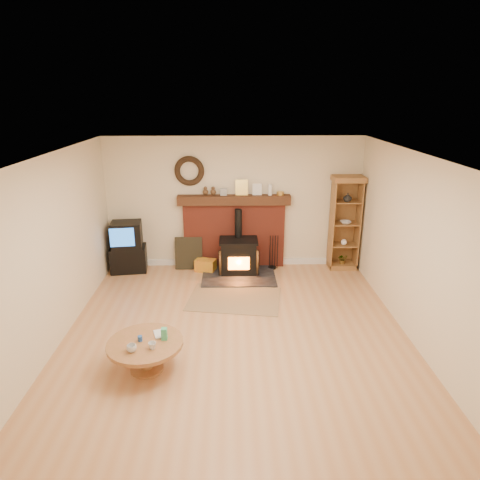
{
  "coord_description": "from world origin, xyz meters",
  "views": [
    {
      "loc": [
        -0.07,
        -5.46,
        3.35
      ],
      "look_at": [
        0.08,
        1.0,
        1.13
      ],
      "focal_mm": 32.0,
      "sensor_mm": 36.0,
      "label": 1
    }
  ],
  "objects_px": {
    "tv_unit": "(128,248)",
    "curio_cabinet": "(344,223)",
    "wood_stove": "(239,257)",
    "coffee_table": "(146,347)"
  },
  "relations": [
    {
      "from": "wood_stove",
      "to": "tv_unit",
      "type": "height_order",
      "value": "wood_stove"
    },
    {
      "from": "curio_cabinet",
      "to": "coffee_table",
      "type": "height_order",
      "value": "curio_cabinet"
    },
    {
      "from": "tv_unit",
      "to": "wood_stove",
      "type": "bearing_deg",
      "value": -5.2
    },
    {
      "from": "wood_stove",
      "to": "curio_cabinet",
      "type": "relative_size",
      "value": 0.75
    },
    {
      "from": "wood_stove",
      "to": "tv_unit",
      "type": "distance_m",
      "value": 2.19
    },
    {
      "from": "tv_unit",
      "to": "curio_cabinet",
      "type": "bearing_deg",
      "value": 1.14
    },
    {
      "from": "curio_cabinet",
      "to": "coffee_table",
      "type": "distance_m",
      "value": 4.76
    },
    {
      "from": "curio_cabinet",
      "to": "coffee_table",
      "type": "bearing_deg",
      "value": -134.76
    },
    {
      "from": "tv_unit",
      "to": "curio_cabinet",
      "type": "xyz_separation_m",
      "value": [
        4.27,
        0.09,
        0.46
      ]
    },
    {
      "from": "wood_stove",
      "to": "tv_unit",
      "type": "xyz_separation_m",
      "value": [
        -2.17,
        0.2,
        0.15
      ]
    }
  ]
}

